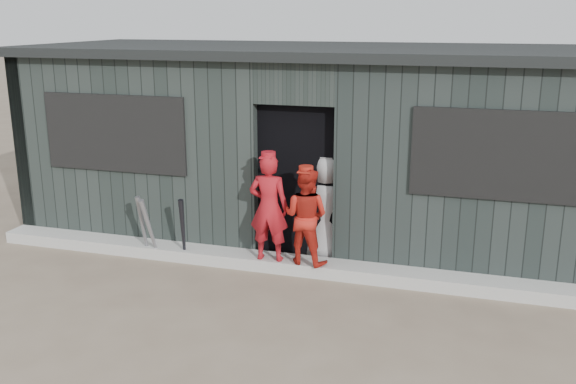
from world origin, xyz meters
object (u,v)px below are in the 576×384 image
(bat_right, at_px, (183,230))
(player_grey_back, at_px, (327,208))
(bat_left, at_px, (150,229))
(dugout, at_px, (323,142))
(bat_mid, at_px, (143,227))
(player_red_left, at_px, (269,208))
(player_red_right, at_px, (306,216))

(bat_right, distance_m, player_grey_back, 1.83)
(bat_left, height_order, dugout, dugout)
(player_grey_back, bearing_deg, bat_mid, 20.40)
(bat_mid, distance_m, player_red_left, 1.72)
(player_red_left, distance_m, dugout, 1.84)
(bat_right, bearing_deg, player_red_right, 3.08)
(bat_mid, bearing_deg, bat_left, -29.55)
(bat_mid, bearing_deg, player_grey_back, 14.15)
(bat_left, distance_m, dugout, 2.73)
(bat_mid, distance_m, bat_right, 0.56)
(player_grey_back, bearing_deg, dugout, -66.92)
(bat_right, relative_size, player_grey_back, 0.62)
(bat_right, relative_size, player_red_left, 0.66)
(bat_left, bearing_deg, player_red_right, 4.48)
(bat_left, bearing_deg, bat_right, 9.60)
(bat_left, relative_size, player_red_left, 0.66)
(player_grey_back, xyz_separation_m, dugout, (-0.38, 1.24, 0.59))
(bat_left, distance_m, player_red_right, 2.02)
(bat_mid, bearing_deg, bat_right, -0.92)
(bat_right, bearing_deg, bat_left, -170.40)
(bat_left, relative_size, bat_mid, 1.04)
(bat_mid, relative_size, player_red_left, 0.64)
(player_red_right, distance_m, dugout, 1.84)
(player_red_left, height_order, player_grey_back, player_red_left)
(bat_mid, xyz_separation_m, player_grey_back, (2.27, 0.57, 0.28))
(bat_mid, relative_size, dugout, 0.10)
(player_red_right, bearing_deg, bat_mid, 12.53)
(player_red_right, xyz_separation_m, dugout, (-0.23, 1.74, 0.55))
(bat_left, relative_size, bat_right, 1.00)
(player_red_left, bearing_deg, bat_left, 1.54)
(bat_right, bearing_deg, player_grey_back, 18.79)
(bat_left, relative_size, player_grey_back, 0.62)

